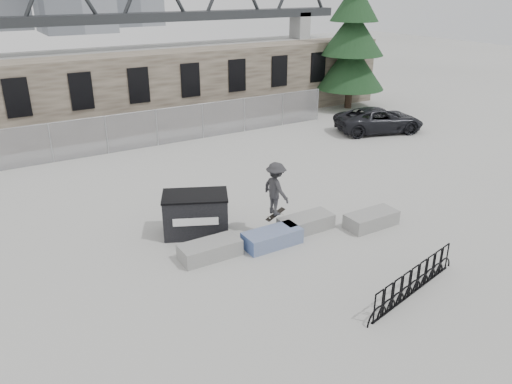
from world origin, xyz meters
TOP-DOWN VIEW (x-y plane):
  - ground at (0.00, 0.00)m, footprint 120.00×120.00m
  - stone_wall at (0.00, 16.24)m, footprint 36.00×2.58m
  - chainlink_fence at (-0.00, 12.50)m, footprint 22.06×0.06m
  - planter_far_left at (-2.91, 0.07)m, footprint 2.00×0.90m
  - planter_center_left at (-0.73, -0.29)m, footprint 2.00×0.90m
  - planter_center_right at (0.94, 0.04)m, footprint 2.00×0.90m
  - planter_offset at (3.18, -0.96)m, footprint 2.00×0.90m
  - dumpster at (-2.57, 1.85)m, footprint 2.65×2.22m
  - bike_rack at (1.18, -4.83)m, footprint 4.39×1.03m
  - spruce_tree at (14.94, 14.05)m, footprint 4.76×4.76m
  - truss_bridge at (10.00, 55.00)m, footprint 70.00×3.00m
  - suv at (12.35, 8.25)m, footprint 5.75×3.92m
  - skateboarder at (-0.18, 0.36)m, footprint 0.81×1.28m

SIDE VIEW (x-z plane):
  - ground at x=0.00m, z-range 0.00..0.00m
  - planter_far_left at x=-2.91m, z-range 0.02..0.56m
  - planter_center_left at x=-0.73m, z-range 0.02..0.56m
  - planter_center_right at x=0.94m, z-range 0.02..0.56m
  - planter_offset at x=3.18m, z-range 0.02..0.56m
  - bike_rack at x=1.18m, z-range -0.01..0.89m
  - suv at x=12.35m, z-range 0.00..1.46m
  - dumpster at x=-2.57m, z-range 0.01..1.51m
  - chainlink_fence at x=0.00m, z-range 0.03..2.05m
  - skateboarder at x=-0.18m, z-range 0.70..2.78m
  - stone_wall at x=0.00m, z-range 0.01..4.51m
  - truss_bridge at x=10.00m, z-range -0.77..9.03m
  - spruce_tree at x=14.94m, z-range -0.90..10.60m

